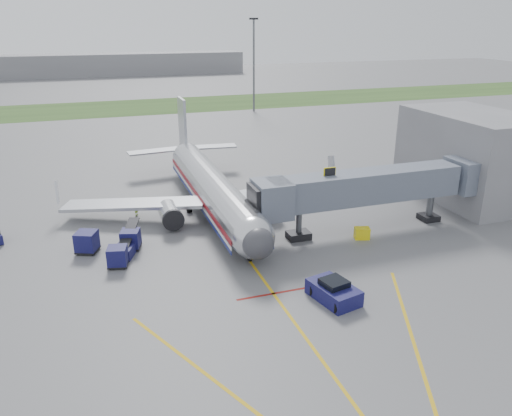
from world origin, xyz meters
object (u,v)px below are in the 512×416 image
object	(u,v)px
pushback_tug	(334,291)
belt_loader	(127,246)
ramp_worker	(136,208)
airliner	(212,188)

from	to	relation	value
pushback_tug	belt_loader	distance (m)	19.49
belt_loader	pushback_tug	bearing A→B (deg)	-44.15
pushback_tug	ramp_worker	bearing A→B (deg)	118.19
airliner	belt_loader	xyz separation A→B (m)	(-9.99, -7.94, -2.07)
airliner	belt_loader	world-z (taller)	airliner
belt_loader	airliner	bearing A→B (deg)	38.51
airliner	pushback_tug	size ratio (longest dim) A/B	8.02
airliner	pushback_tug	distance (m)	21.97
airliner	belt_loader	size ratio (longest dim) A/B	7.28
pushback_tug	ramp_worker	xyz separation A→B (m)	(-12.17, 22.71, 0.13)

